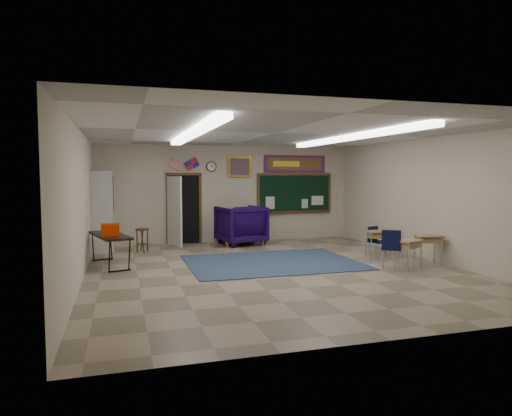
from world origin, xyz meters
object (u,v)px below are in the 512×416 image
object	(u,v)px
wingback_armchair	(241,225)
student_desk_front_left	(378,243)
folding_table	(110,249)
wooden_stool	(142,240)
student_desk_front_right	(386,240)

from	to	relation	value
wingback_armchair	student_desk_front_left	world-z (taller)	wingback_armchair
wingback_armchair	folding_table	size ratio (longest dim) A/B	0.70
wingback_armchair	folding_table	bearing A→B (deg)	20.34
wooden_stool	student_desk_front_left	bearing A→B (deg)	-26.63
wingback_armchair	wooden_stool	xyz separation A→B (m)	(-2.92, -0.54, -0.26)
student_desk_front_left	folding_table	distance (m)	6.45
student_desk_front_right	wooden_stool	xyz separation A→B (m)	(-6.26, 2.03, -0.03)
student_desk_front_right	folding_table	distance (m)	7.07
wooden_stool	wingback_armchair	bearing A→B (deg)	10.54
student_desk_front_left	wooden_stool	distance (m)	6.23
wingback_armchair	folding_table	xyz separation A→B (m)	(-3.71, -2.29, -0.19)
student_desk_front_left	student_desk_front_right	bearing A→B (deg)	58.69
wingback_armchair	student_desk_front_left	size ratio (longest dim) A/B	1.82
wingback_armchair	student_desk_front_right	size ratio (longest dim) A/B	2.02
wingback_armchair	student_desk_front_right	world-z (taller)	wingback_armchair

